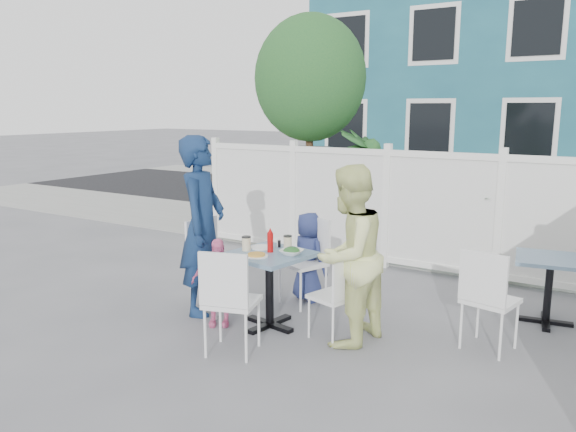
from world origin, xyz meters
The scene contains 29 objects.
ground centered at (0.00, 0.00, 0.00)m, with size 80.00×80.00×0.00m, color slate.
near_sidewalk centered at (0.00, 3.80, 0.01)m, with size 24.00×2.60×0.01m, color gray.
street centered at (0.00, 7.50, 0.00)m, with size 24.00×5.00×0.01m, color black.
far_sidewalk centered at (0.00, 10.60, 0.01)m, with size 24.00×1.60×0.01m, color gray.
building centered at (-0.50, 14.00, 3.00)m, with size 11.00×6.00×6.00m.
fence_back centered at (0.10, 2.40, 0.78)m, with size 5.86×0.08×1.60m.
tree centered at (-1.60, 3.30, 2.59)m, with size 1.80×1.62×3.59m.
utility_cabinet centered at (-2.08, 4.00, 0.71)m, with size 0.76×0.54×1.41m, color yellow.
potted_shrub_a centered at (-0.53, 3.10, 0.91)m, with size 1.02×1.02×1.82m, color #1B4E25.
potted_shrub_b centered at (1.67, 3.00, 0.72)m, with size 1.30×1.13×1.44m, color #1B4E25.
main_table centered at (-0.07, -0.19, 0.59)m, with size 0.82×0.82×0.76m.
spare_table centered at (2.26, 1.34, 0.53)m, with size 0.74×0.74×0.69m.
chair_left centered at (-0.88, -0.10, 0.57)m, with size 0.48×0.49×0.98m.
chair_right centered at (0.67, -0.14, 0.49)m, with size 0.46×0.47×0.84m.
chair_back centered at (-0.08, 0.62, 0.56)m, with size 0.56×0.55×0.96m.
chair_near centered at (0.01, -0.94, 0.56)m, with size 0.54×0.53×0.96m.
chair_spare centered at (1.88, 0.33, 0.54)m, with size 0.50×0.49×0.93m.
man centered at (-0.90, -0.19, 0.94)m, with size 0.68×0.45×1.87m, color navy.
woman centered at (0.75, -0.13, 0.83)m, with size 0.80×0.63×1.65m, color #D8E946.
boy centered at (-0.13, 0.70, 0.50)m, with size 0.49×0.32×1.01m, color navy.
toddler centered at (-0.53, -0.42, 0.45)m, with size 0.52×0.22×0.89m, color pink.
plate_main centered at (-0.09, -0.38, 0.76)m, with size 0.22×0.22×0.01m, color white.
plate_side centered at (-0.24, -0.07, 0.76)m, with size 0.22×0.22×0.01m, color white.
salad_bowl centered at (0.16, -0.14, 0.78)m, with size 0.22×0.22×0.05m, color white.
coffee_cup_a centered at (-0.31, -0.23, 0.82)m, with size 0.09×0.09×0.13m, color beige.
coffee_cup_b centered at (0.00, 0.05, 0.82)m, with size 0.08×0.08×0.12m, color beige.
ketchup_bottle centered at (-0.08, -0.15, 0.85)m, with size 0.06×0.06×0.19m, color #AD0A0B.
salt_shaker centered at (-0.13, 0.07, 0.79)m, with size 0.03×0.03×0.08m, color white.
pepper_shaker centered at (-0.10, 0.05, 0.79)m, with size 0.03×0.03×0.07m, color black.
Camera 1 is at (2.86, -4.59, 2.14)m, focal length 35.00 mm.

